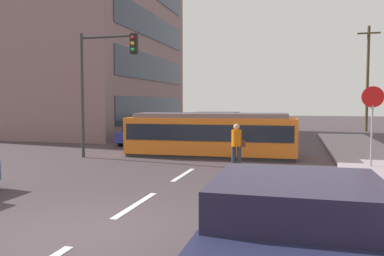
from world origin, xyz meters
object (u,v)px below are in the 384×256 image
(parked_sedan_mid, at_px, (144,134))
(pedestrian_crossing, at_px, (237,144))
(stop_sign, at_px, (372,109))
(traffic_light_mast, at_px, (103,71))
(city_bus, at_px, (211,126))
(parked_sedan_far, at_px, (174,127))
(streetcar_tram, at_px, (211,134))
(utility_pole_far, at_px, (368,77))

(parked_sedan_mid, bearing_deg, pedestrian_crossing, -47.90)
(stop_sign, relative_size, traffic_light_mast, 0.53)
(city_bus, height_order, parked_sedan_mid, city_bus)
(city_bus, height_order, pedestrian_crossing, city_bus)
(parked_sedan_far, bearing_deg, traffic_light_mast, -87.40)
(streetcar_tram, bearing_deg, stop_sign, -18.59)
(pedestrian_crossing, distance_m, parked_sedan_far, 14.78)
(parked_sedan_mid, bearing_deg, streetcar_tram, -38.98)
(streetcar_tram, relative_size, traffic_light_mast, 1.40)
(parked_sedan_far, height_order, utility_pole_far, utility_pole_far)
(parked_sedan_far, height_order, stop_sign, stop_sign)
(parked_sedan_far, bearing_deg, stop_sign, -46.84)
(utility_pole_far, bearing_deg, traffic_light_mast, -124.27)
(parked_sedan_mid, bearing_deg, stop_sign, -28.45)
(city_bus, xyz_separation_m, utility_pole_far, (10.68, 13.03, 3.57))
(parked_sedan_mid, bearing_deg, traffic_light_mast, -85.36)
(traffic_light_mast, bearing_deg, parked_sedan_far, 92.60)
(streetcar_tram, bearing_deg, pedestrian_crossing, -63.29)
(pedestrian_crossing, bearing_deg, stop_sign, 13.70)
(pedestrian_crossing, xyz_separation_m, parked_sedan_mid, (-6.55, 7.25, -0.32))
(streetcar_tram, height_order, utility_pole_far, utility_pole_far)
(parked_sedan_far, relative_size, traffic_light_mast, 0.78)
(parked_sedan_mid, relative_size, traffic_light_mast, 0.75)
(pedestrian_crossing, bearing_deg, parked_sedan_mid, 132.10)
(parked_sedan_far, relative_size, stop_sign, 1.47)
(streetcar_tram, relative_size, utility_pole_far, 0.86)
(pedestrian_crossing, height_order, parked_sedan_mid, pedestrian_crossing)
(city_bus, relative_size, parked_sedan_mid, 1.26)
(pedestrian_crossing, relative_size, utility_pole_far, 0.19)
(streetcar_tram, xyz_separation_m, stop_sign, (6.37, -2.14, 1.18))
(streetcar_tram, distance_m, city_bus, 5.58)
(stop_sign, xyz_separation_m, traffic_light_mast, (-10.78, 0.21, 1.60))
(city_bus, bearing_deg, stop_sign, -45.16)
(parked_sedan_mid, height_order, traffic_light_mast, traffic_light_mast)
(streetcar_tram, distance_m, pedestrian_crossing, 3.68)
(streetcar_tram, distance_m, utility_pole_far, 21.09)
(city_bus, bearing_deg, pedestrian_crossing, -72.00)
(pedestrian_crossing, relative_size, parked_sedan_mid, 0.41)
(parked_sedan_mid, xyz_separation_m, parked_sedan_far, (-0.06, 5.97, -0.00))
(parked_sedan_mid, relative_size, utility_pole_far, 0.46)
(stop_sign, height_order, traffic_light_mast, traffic_light_mast)
(parked_sedan_far, distance_m, stop_sign, 16.62)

